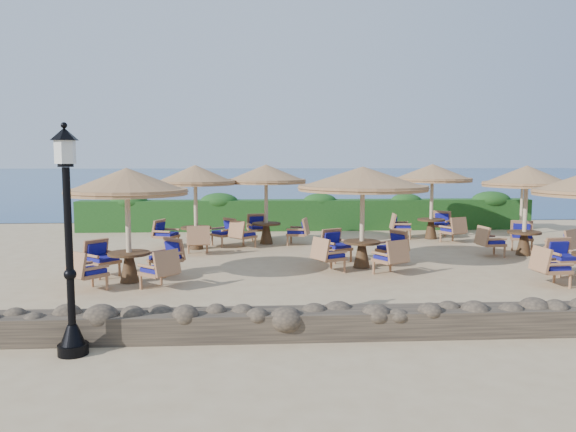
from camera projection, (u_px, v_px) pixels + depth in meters
The scene contains 12 objects.
ground at pixel (332, 264), 15.30m from camera, with size 120.00×120.00×0.00m, color tan.
sea at pixel (268, 176), 84.79m from camera, with size 160.00×160.00×0.00m, color navy.
hedge at pixel (307, 215), 22.38m from camera, with size 18.00×0.90×1.20m, color #153E14.
stone_wall at pixel (386, 322), 9.12m from camera, with size 15.00×0.65×0.44m, color brown.
lamp_post at pixel (69, 250), 8.10m from camera, with size 0.44×0.44×3.31m.
extra_parasol at pixel (523, 177), 20.71m from camera, with size 2.30×2.30×2.41m.
cafe_set_0 at pixel (127, 204), 12.82m from camera, with size 2.80×2.80×2.65m.
cafe_set_1 at pixel (363, 193), 14.54m from camera, with size 3.41×3.41×2.65m.
cafe_set_3 at pixel (195, 191), 17.53m from camera, with size 2.74×2.70×2.65m.
cafe_set_4 at pixel (266, 188), 18.59m from camera, with size 2.79×2.79×2.65m.
cafe_set_5 at pixel (432, 185), 19.78m from camera, with size 2.82×2.81×2.65m.
cafe_set_6 at pixel (526, 193), 16.43m from camera, with size 2.71×2.75×2.65m.
Camera 1 is at (-2.13, -14.98, 2.89)m, focal length 35.00 mm.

